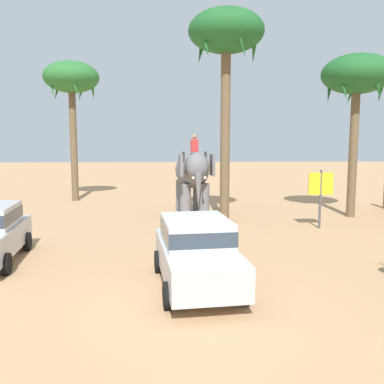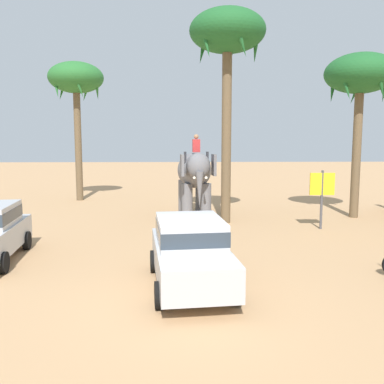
{
  "view_description": "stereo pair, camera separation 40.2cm",
  "coord_description": "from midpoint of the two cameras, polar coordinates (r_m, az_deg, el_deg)",
  "views": [
    {
      "loc": [
        -0.55,
        -9.21,
        3.6
      ],
      "look_at": [
        0.35,
        6.81,
        1.6
      ],
      "focal_mm": 38.84,
      "sensor_mm": 36.0,
      "label": 1
    },
    {
      "loc": [
        -0.15,
        -9.23,
        3.6
      ],
      "look_at": [
        0.35,
        6.81,
        1.6
      ],
      "focal_mm": 38.84,
      "sensor_mm": 36.0,
      "label": 2
    }
  ],
  "objects": [
    {
      "name": "elephant_with_mahout",
      "position": [
        19.98,
        -0.48,
        2.48
      ],
      "size": [
        1.85,
        3.94,
        3.88
      ],
      "color": "slate",
      "rests_on": "ground"
    },
    {
      "name": "palm_tree_left_of_road",
      "position": [
        18.57,
        4.05,
        20.29
      ],
      "size": [
        3.2,
        3.2,
        9.04
      ],
      "color": "brown",
      "rests_on": "ground"
    },
    {
      "name": "car_sedan_foreground",
      "position": [
        10.33,
        -0.53,
        -7.9
      ],
      "size": [
        2.2,
        4.25,
        1.7
      ],
      "color": "#B7BABF",
      "rests_on": "ground"
    },
    {
      "name": "palm_tree_behind_elephant",
      "position": [
        25.98,
        -16.66,
        14.37
      ],
      "size": [
        3.2,
        3.2,
        8.15
      ],
      "color": "brown",
      "rests_on": "ground"
    },
    {
      "name": "signboard_yellow",
      "position": [
        17.65,
        16.63,
        0.58
      ],
      "size": [
        1.0,
        0.1,
        2.4
      ],
      "color": "#4C4C51",
      "rests_on": "ground"
    },
    {
      "name": "palm_tree_near_hut",
      "position": [
        20.98,
        21.16,
        14.35
      ],
      "size": [
        3.2,
        3.2,
        7.51
      ],
      "color": "brown",
      "rests_on": "ground"
    },
    {
      "name": "ground_plane",
      "position": [
        9.9,
        -1.0,
        -14.22
      ],
      "size": [
        120.0,
        120.0,
        0.0
      ],
      "primitive_type": "plane",
      "color": "tan"
    }
  ]
}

